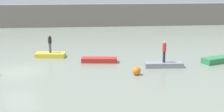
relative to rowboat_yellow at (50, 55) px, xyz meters
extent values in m
plane|color=gray|center=(-2.07, -4.99, -0.20)|extent=(120.00, 120.00, 0.00)
cube|color=gray|center=(-2.07, 20.03, 1.48)|extent=(80.00, 1.20, 3.36)
cube|color=gold|center=(0.00, 0.00, 0.00)|extent=(2.82, 1.53, 0.40)
cube|color=red|center=(4.40, -2.44, 0.00)|extent=(3.20, 1.35, 0.40)
cube|color=gray|center=(9.57, -4.62, 0.00)|extent=(3.18, 1.16, 0.40)
cube|color=#2D7F47|center=(14.95, -3.47, 0.05)|extent=(3.74, 2.32, 0.49)
cylinder|color=#4C4C56|center=(0.00, 0.00, 0.65)|extent=(0.22, 0.22, 0.89)
cylinder|color=black|center=(0.00, 0.00, 1.39)|extent=(0.32, 0.32, 0.59)
sphere|color=#936B4C|center=(0.00, 0.00, 1.79)|extent=(0.22, 0.22, 0.22)
cylinder|color=#232838|center=(9.57, -4.62, 0.67)|extent=(0.22, 0.22, 0.93)
cylinder|color=red|center=(9.57, -4.62, 1.45)|extent=(0.32, 0.32, 0.61)
sphere|color=tan|center=(9.57, -4.62, 1.87)|extent=(0.23, 0.23, 0.23)
sphere|color=orange|center=(6.95, -6.68, 0.12)|extent=(0.64, 0.64, 0.64)
camera|label=1|loc=(2.60, -31.10, 6.98)|focal=54.43mm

